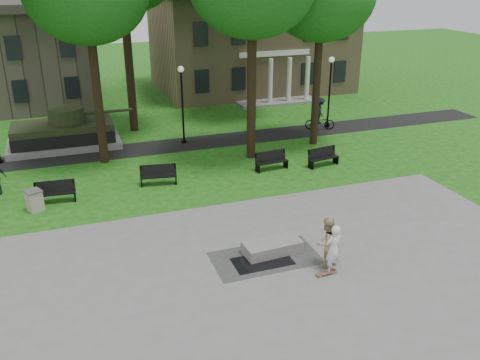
{
  "coord_description": "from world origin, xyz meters",
  "views": [
    {
      "loc": [
        -6.29,
        -17.11,
        10.02
      ],
      "look_at": [
        0.63,
        2.32,
        1.4
      ],
      "focal_mm": 38.0,
      "sensor_mm": 36.0,
      "label": 1
    }
  ],
  "objects_px": {
    "cyclist": "(320,117)",
    "trash_bin": "(34,200)",
    "park_bench_0": "(55,191)",
    "concrete_block": "(272,247)",
    "friend_watching": "(326,242)",
    "skateboarder": "(333,249)"
  },
  "relations": [
    {
      "from": "skateboarder",
      "to": "park_bench_0",
      "type": "bearing_deg",
      "value": -57.66
    },
    {
      "from": "friend_watching",
      "to": "skateboarder",
      "type": "bearing_deg",
      "value": 79.53
    },
    {
      "from": "friend_watching",
      "to": "park_bench_0",
      "type": "height_order",
      "value": "friend_watching"
    },
    {
      "from": "concrete_block",
      "to": "skateboarder",
      "type": "height_order",
      "value": "skateboarder"
    },
    {
      "from": "park_bench_0",
      "to": "trash_bin",
      "type": "distance_m",
      "value": 1.09
    },
    {
      "from": "friend_watching",
      "to": "cyclist",
      "type": "xyz_separation_m",
      "value": [
        7.83,
        15.24,
        -0.09
      ]
    },
    {
      "from": "concrete_block",
      "to": "cyclist",
      "type": "relative_size",
      "value": 1.02
    },
    {
      "from": "skateboarder",
      "to": "cyclist",
      "type": "xyz_separation_m",
      "value": [
        7.8,
        15.69,
        -0.06
      ]
    },
    {
      "from": "skateboarder",
      "to": "cyclist",
      "type": "bearing_deg",
      "value": -127.84
    },
    {
      "from": "skateboarder",
      "to": "cyclist",
      "type": "height_order",
      "value": "cyclist"
    },
    {
      "from": "cyclist",
      "to": "trash_bin",
      "type": "bearing_deg",
      "value": 131.42
    },
    {
      "from": "cyclist",
      "to": "trash_bin",
      "type": "height_order",
      "value": "cyclist"
    },
    {
      "from": "cyclist",
      "to": "park_bench_0",
      "type": "relative_size",
      "value": 1.18
    },
    {
      "from": "trash_bin",
      "to": "concrete_block",
      "type": "bearing_deg",
      "value": -39.13
    },
    {
      "from": "concrete_block",
      "to": "friend_watching",
      "type": "distance_m",
      "value": 2.21
    },
    {
      "from": "cyclist",
      "to": "park_bench_0",
      "type": "distance_m",
      "value": 18.02
    },
    {
      "from": "skateboarder",
      "to": "trash_bin",
      "type": "height_order",
      "value": "skateboarder"
    },
    {
      "from": "friend_watching",
      "to": "cyclist",
      "type": "height_order",
      "value": "cyclist"
    },
    {
      "from": "concrete_block",
      "to": "park_bench_0",
      "type": "distance_m",
      "value": 10.79
    },
    {
      "from": "friend_watching",
      "to": "park_bench_0",
      "type": "xyz_separation_m",
      "value": [
        -9.1,
        9.09,
        -0.45
      ]
    },
    {
      "from": "park_bench_0",
      "to": "concrete_block",
      "type": "bearing_deg",
      "value": -40.42
    },
    {
      "from": "concrete_block",
      "to": "cyclist",
      "type": "bearing_deg",
      "value": 55.98
    }
  ]
}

